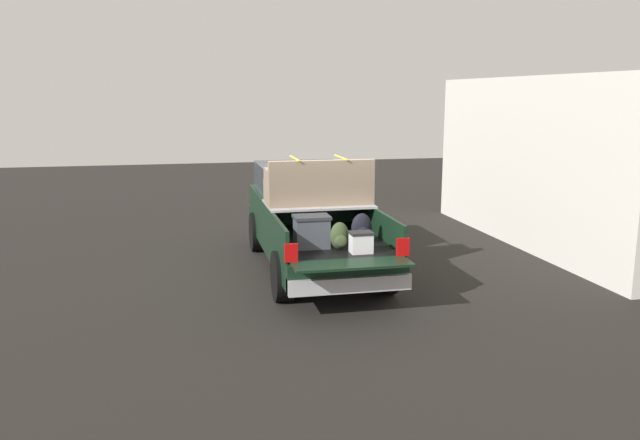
{
  "coord_description": "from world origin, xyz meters",
  "views": [
    {
      "loc": [
        -11.7,
        2.4,
        3.37
      ],
      "look_at": [
        -0.6,
        0.0,
        1.1
      ],
      "focal_mm": 35.59,
      "sensor_mm": 36.0,
      "label": 1
    }
  ],
  "objects": [
    {
      "name": "pickup_truck",
      "position": [
        0.38,
        0.0,
        0.98
      ],
      "size": [
        6.05,
        2.06,
        2.23
      ],
      "color": "black",
      "rests_on": "ground_plane"
    },
    {
      "name": "ground_plane",
      "position": [
        0.0,
        0.0,
        0.0
      ],
      "size": [
        40.0,
        40.0,
        0.0
      ],
      "primitive_type": "plane",
      "color": "black"
    },
    {
      "name": "building_facade",
      "position": [
        1.06,
        -4.97,
        1.87
      ],
      "size": [
        8.02,
        0.36,
        3.74
      ],
      "primitive_type": "cube",
      "color": "silver",
      "rests_on": "ground_plane"
    }
  ]
}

